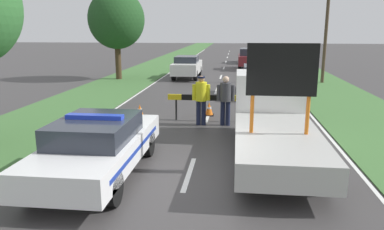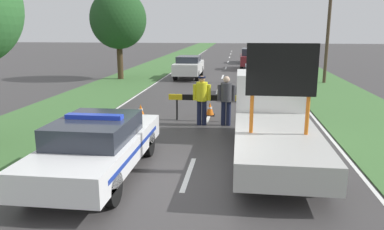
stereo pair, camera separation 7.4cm
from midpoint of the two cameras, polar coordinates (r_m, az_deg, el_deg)
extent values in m
plane|color=#3D3A3A|center=(8.74, -1.00, -9.81)|extent=(160.00, 160.00, 0.00)
cube|color=silver|center=(9.06, -0.69, -8.92)|extent=(0.12, 2.15, 0.01)
cube|color=silver|center=(14.89, 2.33, -0.10)|extent=(0.12, 2.15, 0.01)
cube|color=silver|center=(20.89, 3.63, 3.72)|extent=(0.12, 2.15, 0.01)
cube|color=silver|center=(26.95, 4.35, 5.83)|extent=(0.12, 2.15, 0.01)
cube|color=silver|center=(33.03, 4.81, 7.16)|extent=(0.12, 2.15, 0.01)
cube|color=silver|center=(39.13, 5.13, 8.07)|extent=(0.12, 2.15, 0.01)
cube|color=silver|center=(45.23, 5.36, 8.74)|extent=(0.12, 2.15, 0.01)
cube|color=silver|center=(51.34, 5.54, 9.25)|extent=(0.12, 2.15, 0.01)
cube|color=silver|center=(57.46, 5.68, 9.66)|extent=(0.12, 2.15, 0.01)
cube|color=silver|center=(28.89, -3.68, 6.33)|extent=(0.10, 66.43, 0.01)
cube|color=silver|center=(28.58, 12.72, 5.96)|extent=(0.10, 66.43, 0.01)
cube|color=#427038|center=(29.10, -7.84, 6.30)|extent=(3.98, 120.00, 0.03)
cube|color=#427038|center=(28.63, 16.95, 5.75)|extent=(3.98, 120.00, 0.03)
cube|color=white|center=(9.06, -14.22, -5.06)|extent=(1.86, 4.83, 0.58)
cube|color=#282D38|center=(8.79, -14.74, -2.08)|extent=(1.64, 2.22, 0.48)
cylinder|color=black|center=(10.77, -15.38, -3.84)|extent=(0.24, 0.70, 0.70)
cylinder|color=black|center=(10.28, -6.94, -4.27)|extent=(0.24, 0.70, 0.70)
cylinder|color=black|center=(8.24, -23.20, -9.75)|extent=(0.24, 0.70, 0.70)
cylinder|color=black|center=(7.59, -12.30, -10.93)|extent=(0.24, 0.70, 0.70)
cube|color=#1E38C6|center=(8.72, -14.85, -0.26)|extent=(1.30, 0.24, 0.10)
cube|color=#193399|center=(9.06, -14.23, -4.89)|extent=(1.87, 3.96, 0.10)
cube|color=black|center=(11.31, -9.84, -1.53)|extent=(1.02, 0.08, 0.35)
cube|color=white|center=(12.02, 11.37, 2.47)|extent=(2.02, 1.87, 1.64)
cube|color=#232833|center=(12.87, 11.12, 4.50)|extent=(1.72, 0.04, 0.72)
cube|color=#B2B2AD|center=(9.14, 12.72, -4.43)|extent=(2.02, 4.35, 0.57)
cylinder|color=#D16619|center=(8.90, 8.88, 0.16)|extent=(0.09, 0.09, 0.90)
cylinder|color=#D16619|center=(9.04, 16.96, -0.06)|extent=(0.09, 0.09, 0.90)
cube|color=black|center=(8.78, 13.30, 6.72)|extent=(1.59, 0.12, 1.19)
cylinder|color=black|center=(12.16, 7.02, -1.22)|extent=(0.24, 0.83, 0.83)
cylinder|color=black|center=(12.30, 15.33, -1.42)|extent=(0.24, 0.83, 0.83)
cylinder|color=black|center=(8.36, 7.09, -7.94)|extent=(0.24, 0.83, 0.83)
cylinder|color=black|center=(8.57, 19.19, -8.06)|extent=(0.24, 0.83, 0.83)
cylinder|color=black|center=(14.16, -2.57, 0.80)|extent=(0.07, 0.07, 0.77)
cylinder|color=black|center=(13.98, 7.55, 0.54)|extent=(0.07, 0.07, 0.77)
cube|color=yellow|center=(14.07, -2.80, 2.76)|extent=(0.52, 0.08, 0.21)
cube|color=black|center=(14.00, -0.70, 2.72)|extent=(0.52, 0.08, 0.21)
cube|color=yellow|center=(13.94, 1.41, 2.67)|extent=(0.52, 0.08, 0.21)
cube|color=black|center=(13.90, 3.54, 2.63)|extent=(0.52, 0.08, 0.21)
cube|color=yellow|center=(13.89, 5.68, 2.57)|extent=(0.52, 0.08, 0.21)
cube|color=black|center=(13.89, 7.82, 2.52)|extent=(0.52, 0.08, 0.21)
cylinder|color=#191E38|center=(13.42, 0.84, 0.36)|extent=(0.17, 0.17, 0.88)
cylinder|color=#191E38|center=(13.40, 1.62, 0.34)|extent=(0.17, 0.17, 0.88)
cylinder|color=yellow|center=(13.26, 1.25, 3.60)|extent=(0.40, 0.40, 0.66)
cylinder|color=yellow|center=(13.29, 0.16, 3.48)|extent=(0.13, 0.13, 0.56)
cylinder|color=yellow|center=(13.24, 2.33, 3.44)|extent=(0.13, 0.13, 0.56)
sphere|color=#A57A5B|center=(13.19, 1.26, 5.51)|extent=(0.23, 0.23, 0.23)
cylinder|color=#141933|center=(13.18, 1.26, 5.78)|extent=(0.26, 0.26, 0.06)
cylinder|color=#191E38|center=(13.39, 4.54, 0.28)|extent=(0.17, 0.17, 0.88)
cylinder|color=#191E38|center=(13.38, 5.32, 0.26)|extent=(0.17, 0.17, 0.88)
cylinder|color=#3D3D42|center=(13.24, 4.99, 3.52)|extent=(0.40, 0.40, 0.66)
cylinder|color=#3D3D42|center=(13.25, 3.90, 3.41)|extent=(0.13, 0.13, 0.56)
cylinder|color=#3D3D42|center=(13.24, 6.08, 3.36)|extent=(0.13, 0.13, 0.56)
sphere|color=beige|center=(13.17, 5.03, 5.43)|extent=(0.23, 0.23, 0.23)
cube|color=black|center=(14.88, -8.07, -0.19)|extent=(0.35, 0.35, 0.03)
cone|color=orange|center=(14.82, -8.10, 0.73)|extent=(0.30, 0.30, 0.46)
cylinder|color=white|center=(14.82, -8.10, 0.82)|extent=(0.17, 0.17, 0.06)
cube|color=black|center=(14.98, 2.46, 0.03)|extent=(0.38, 0.38, 0.03)
cone|color=orange|center=(14.92, 2.47, 1.01)|extent=(0.32, 0.32, 0.50)
cylinder|color=white|center=(14.92, 2.47, 1.11)|extent=(0.18, 0.18, 0.07)
cube|color=black|center=(14.02, 16.51, -1.42)|extent=(0.35, 0.35, 0.03)
cone|color=orange|center=(13.97, 16.58, -0.44)|extent=(0.30, 0.30, 0.46)
cylinder|color=white|center=(13.96, 16.59, -0.35)|extent=(0.17, 0.17, 0.06)
cube|color=#B2B2B7|center=(19.97, 10.06, 4.99)|extent=(1.82, 4.68, 0.66)
cube|color=#282D38|center=(19.76, 10.15, 6.66)|extent=(1.60, 2.15, 0.54)
cylinder|color=black|center=(21.42, 7.70, 4.72)|extent=(0.24, 0.64, 0.64)
cylinder|color=black|center=(21.51, 11.92, 4.59)|extent=(0.24, 0.64, 0.64)
cylinder|color=black|center=(18.56, 7.82, 3.43)|extent=(0.24, 0.64, 0.64)
cylinder|color=black|center=(18.66, 12.68, 3.28)|extent=(0.24, 0.64, 0.64)
cube|color=silver|center=(26.31, -0.83, 7.25)|extent=(1.70, 4.40, 0.75)
cube|color=#282D38|center=(26.12, -0.87, 8.50)|extent=(1.50, 2.03, 0.42)
cylinder|color=black|center=(27.79, -1.96, 6.79)|extent=(0.24, 0.69, 0.69)
cylinder|color=black|center=(27.61, 1.06, 6.75)|extent=(0.24, 0.69, 0.69)
cylinder|color=black|center=(25.11, -2.90, 6.10)|extent=(0.24, 0.69, 0.69)
cylinder|color=black|center=(24.91, 0.44, 6.06)|extent=(0.24, 0.69, 0.69)
cube|color=maroon|center=(32.28, 8.67, 8.30)|extent=(1.86, 4.02, 0.77)
cube|color=#282D38|center=(32.11, 8.72, 9.48)|extent=(1.64, 1.85, 0.57)
cylinder|color=black|center=(33.54, 7.19, 7.87)|extent=(0.24, 0.80, 0.80)
cylinder|color=black|center=(33.59, 9.97, 7.78)|extent=(0.24, 0.80, 0.80)
cylinder|color=black|center=(31.06, 7.21, 7.46)|extent=(0.24, 0.80, 0.80)
cylinder|color=black|center=(31.11, 10.22, 7.36)|extent=(0.24, 0.80, 0.80)
cube|color=navy|center=(38.23, 8.65, 8.91)|extent=(1.89, 4.15, 0.64)
cube|color=#282D38|center=(38.07, 8.69, 9.72)|extent=(1.66, 1.91, 0.46)
cylinder|color=black|center=(39.52, 7.37, 8.62)|extent=(0.24, 0.76, 0.76)
cylinder|color=black|center=(39.57, 9.78, 8.54)|extent=(0.24, 0.76, 0.76)
cylinder|color=black|center=(36.96, 7.41, 8.31)|extent=(0.24, 0.76, 0.76)
cylinder|color=black|center=(37.01, 9.98, 8.23)|extent=(0.24, 0.76, 0.76)
cylinder|color=#42301E|center=(25.92, -11.26, 8.20)|extent=(0.39, 0.39, 2.59)
ellipsoid|color=#1E471E|center=(25.84, -11.53, 14.12)|extent=(3.69, 3.69, 3.88)
cylinder|color=#473828|center=(25.03, 19.74, 12.87)|extent=(0.20, 0.20, 7.25)
camera|label=1|loc=(0.04, -90.21, -0.05)|focal=35.00mm
camera|label=2|loc=(0.04, 89.79, 0.05)|focal=35.00mm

